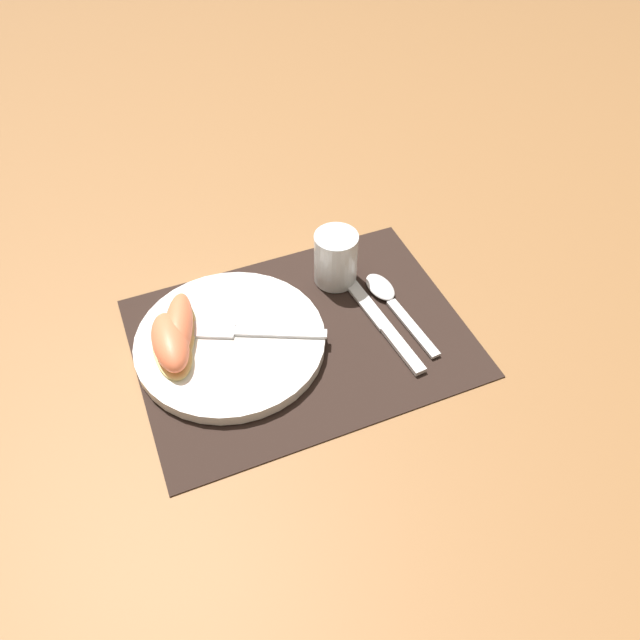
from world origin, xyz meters
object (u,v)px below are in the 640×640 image
plate (230,342)px  citrus_wedge_1 (170,343)px  spoon (389,297)px  citrus_wedge_0 (179,328)px  knife (380,320)px  juice_glass (336,261)px  fork (241,331)px

plate → citrus_wedge_1: size_ratio=2.39×
spoon → citrus_wedge_0: (-0.29, 0.03, 0.03)m
plate → knife: plate is taller
citrus_wedge_0 → citrus_wedge_1: bearing=-125.8°
juice_glass → spoon: juice_glass is taller
juice_glass → knife: (0.02, -0.10, -0.03)m
knife → citrus_wedge_1: 0.28m
knife → fork: bearing=167.9°
knife → citrus_wedge_1: citrus_wedge_1 is taller
plate → knife: bearing=-10.2°
juice_glass → fork: size_ratio=0.43×
knife → spoon: 0.04m
juice_glass → spoon: bearing=-52.7°
spoon → fork: 0.22m
juice_glass → fork: (-0.16, -0.06, -0.02)m
spoon → citrus_wedge_0: size_ratio=1.34×
juice_glass → spoon: 0.09m
plate → citrus_wedge_1: bearing=176.4°
juice_glass → knife: 0.11m
fork → citrus_wedge_1: citrus_wedge_1 is taller
plate → juice_glass: bearing=20.0°
citrus_wedge_0 → juice_glass: bearing=9.2°
spoon → juice_glass: bearing=127.3°
juice_glass → citrus_wedge_1: 0.26m
knife → juice_glass: bearing=102.5°
juice_glass → citrus_wedge_0: bearing=-170.8°
juice_glass → spoon: size_ratio=0.47×
knife → fork: 0.19m
plate → spoon: bearing=-0.9°
fork → citrus_wedge_0: 0.08m
citrus_wedge_0 → citrus_wedge_1: (-0.02, -0.02, 0.00)m
plate → citrus_wedge_1: citrus_wedge_1 is taller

